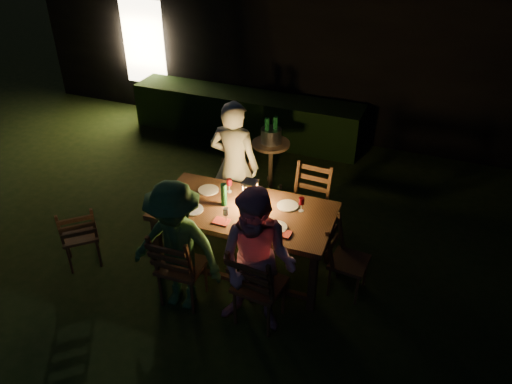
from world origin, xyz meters
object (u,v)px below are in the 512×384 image
at_px(dining_table, 244,215).
at_px(chair_spare, 82,245).
at_px(side_table, 271,148).
at_px(bottle_bucket_b, 275,132).
at_px(person_opp_right, 257,263).
at_px(person_house_side, 235,166).
at_px(bottle_bucket_a, 267,133).
at_px(ice_bucket, 271,136).
at_px(chair_far_left, 234,207).
at_px(chair_far_right, 306,219).
at_px(person_opp_left, 176,248).
at_px(bottle_table, 224,195).
at_px(chair_near_left, 182,278).
at_px(chair_end, 346,271).
at_px(chair_near_right, 259,298).
at_px(lantern, 250,196).

xyz_separation_m(dining_table, chair_spare, (-1.86, -0.68, -0.49)).
height_order(side_table, bottle_bucket_b, bottle_bucket_b).
bearing_deg(dining_table, person_opp_right, -61.24).
bearing_deg(person_house_side, bottle_bucket_a, -95.70).
bearing_deg(ice_bucket, chair_far_left, -95.98).
relative_size(dining_table, bottle_bucket_a, 6.52).
bearing_deg(chair_far_right, side_table, -47.95).
height_order(person_opp_left, bottle_bucket_a, person_opp_left).
bearing_deg(ice_bucket, person_opp_left, -91.21).
height_order(person_house_side, bottle_table, person_house_side).
distance_m(chair_near_left, person_opp_left, 0.47).
relative_size(chair_end, chair_spare, 1.01).
distance_m(person_opp_left, bottle_bucket_a, 2.66).
height_order(chair_end, person_opp_right, person_opp_right).
height_order(ice_bucket, bottle_bucket_b, bottle_bucket_b).
relative_size(dining_table, chair_end, 2.23).
height_order(chair_far_right, person_opp_right, person_opp_right).
xyz_separation_m(chair_near_right, ice_bucket, (-0.84, 2.61, 0.54)).
xyz_separation_m(dining_table, person_opp_right, (0.48, -0.80, 0.07)).
bearing_deg(chair_spare, lantern, -21.98).
bearing_deg(bottle_bucket_a, dining_table, -77.16).
height_order(chair_near_right, person_house_side, person_house_side).
xyz_separation_m(dining_table, chair_near_left, (-0.42, -0.79, -0.45)).
xyz_separation_m(person_opp_right, bottle_bucket_b, (-0.79, 2.70, 0.08)).
height_order(chair_spare, side_table, chair_spare).
height_order(chair_end, side_table, chair_end).
distance_m(lantern, bottle_bucket_a, 1.83).
bearing_deg(chair_end, person_house_side, -109.69).
height_order(chair_far_right, chair_spare, chair_far_right).
xyz_separation_m(chair_end, person_opp_left, (-1.65, -0.88, 0.50)).
relative_size(person_opp_left, lantern, 4.49).
distance_m(chair_end, lantern, 1.39).
bearing_deg(bottle_bucket_a, person_house_side, -93.67).
bearing_deg(bottle_table, bottle_bucket_a, 95.14).
xyz_separation_m(side_table, bottle_bucket_b, (0.05, 0.04, 0.25)).
height_order(chair_far_right, bottle_bucket_b, bottle_bucket_b).
bearing_deg(chair_spare, chair_near_left, -47.15).
xyz_separation_m(chair_far_right, person_opp_right, (-0.05, -1.59, 0.52)).
height_order(chair_far_right, person_house_side, person_house_side).
height_order(person_opp_right, person_opp_left, person_opp_right).
relative_size(chair_far_right, person_opp_left, 0.67).
distance_m(chair_far_right, lantern, 1.12).
relative_size(chair_far_right, side_table, 1.39).
distance_m(chair_far_left, person_opp_right, 1.91).
distance_m(chair_far_left, side_table, 1.18).
bearing_deg(bottle_table, chair_far_right, 45.95).
bearing_deg(chair_near_left, bottle_bucket_a, 87.09).
bearing_deg(lantern, person_opp_left, -117.85).
bearing_deg(chair_far_right, bottle_bucket_a, -45.31).
bearing_deg(chair_near_left, chair_spare, 173.06).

